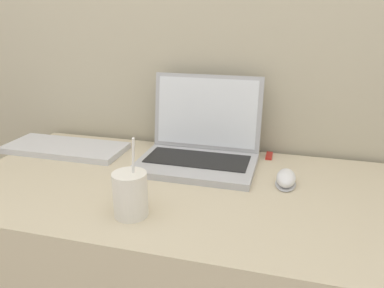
% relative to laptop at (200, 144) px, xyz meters
% --- Properties ---
extents(laptop, '(0.35, 0.28, 0.26)m').
position_rel_laptop_xyz_m(laptop, '(0.00, 0.00, 0.00)').
color(laptop, '#ADADB2').
rests_on(laptop, desk).
extents(drink_cup, '(0.08, 0.08, 0.19)m').
position_rel_laptop_xyz_m(drink_cup, '(-0.07, -0.36, -0.00)').
color(drink_cup, silver).
rests_on(drink_cup, desk).
extents(computer_mouse, '(0.06, 0.10, 0.04)m').
position_rel_laptop_xyz_m(computer_mouse, '(0.27, -0.10, -0.04)').
color(computer_mouse, '#B2B2B7').
rests_on(computer_mouse, desk).
extents(external_keyboard, '(0.41, 0.17, 0.02)m').
position_rel_laptop_xyz_m(external_keyboard, '(-0.47, -0.03, -0.05)').
color(external_keyboard, silver).
rests_on(external_keyboard, desk).
extents(usb_stick, '(0.02, 0.06, 0.01)m').
position_rel_laptop_xyz_m(usb_stick, '(0.21, 0.10, -0.05)').
color(usb_stick, '#B2261E').
rests_on(usb_stick, desk).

